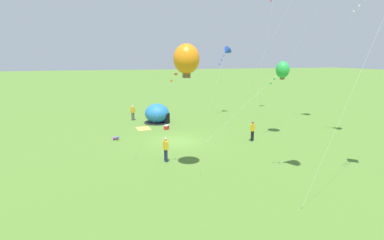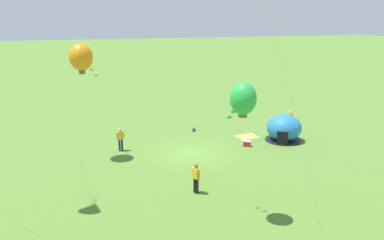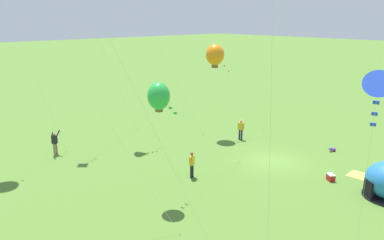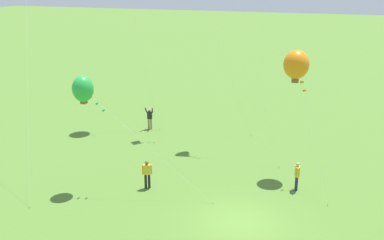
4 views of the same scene
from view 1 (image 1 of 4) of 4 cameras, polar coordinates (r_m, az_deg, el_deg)
ground_plane at (r=25.62m, az=-2.76°, el=-4.03°), size 300.00×300.00×0.00m
popup_tent at (r=32.69m, az=-6.67°, el=1.19°), size 2.81×2.81×2.10m
picnic_blanket at (r=30.43m, az=-9.23°, el=-1.60°), size 1.79×1.43×0.01m
cooler_box at (r=29.71m, az=-4.87°, el=-1.39°), size 0.65×0.60×0.44m
toddler_crawling at (r=26.64m, az=-14.25°, el=-3.37°), size 0.42×0.54×0.32m
person_far_back at (r=25.92m, az=11.46°, el=-1.87°), size 0.38×0.54×1.72m
person_near_tent at (r=34.40m, az=-11.22°, el=1.52°), size 0.35×0.56×1.72m
person_with_toddler at (r=20.47m, az=-5.03°, el=-5.37°), size 0.57×0.33×1.72m
kite_green at (r=27.82m, az=16.87°, el=9.12°), size 1.27×8.08×6.67m
kite_blue at (r=36.73m, az=6.56°, el=12.86°), size 1.82×3.58×8.29m
kite_orange at (r=17.48m, az=-1.08°, el=11.54°), size 4.40×3.52×7.79m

